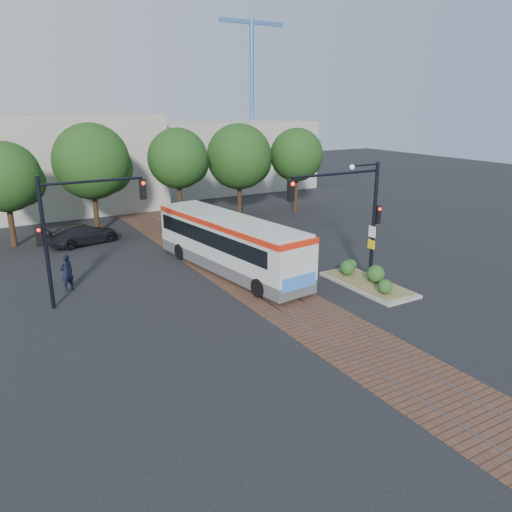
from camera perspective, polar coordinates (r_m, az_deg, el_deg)
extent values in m
plane|color=black|center=(23.99, 2.48, -4.74)|extent=(120.00, 120.00, 0.00)
cube|color=brown|center=(27.22, -2.06, -2.01)|extent=(3.60, 40.00, 0.01)
cube|color=slate|center=(26.90, -3.47, -2.26)|extent=(0.06, 40.00, 0.01)
cube|color=slate|center=(27.56, -0.68, -1.74)|extent=(0.06, 40.00, 0.01)
cylinder|color=#382314|center=(35.57, -26.14, 3.19)|extent=(0.36, 0.36, 2.86)
sphere|color=#163A12|center=(35.06, -26.80, 8.07)|extent=(4.40, 4.40, 4.40)
cylinder|color=#382314|center=(37.05, -17.82, 4.84)|extent=(0.36, 0.36, 3.12)
sphere|color=#163A12|center=(36.52, -18.32, 10.22)|extent=(5.20, 5.20, 5.20)
cylinder|color=#382314|center=(37.97, -8.69, 5.95)|extent=(0.36, 0.36, 3.39)
sphere|color=#163A12|center=(37.47, -8.92, 10.97)|extent=(4.40, 4.40, 4.40)
cylinder|color=#382314|center=(41.00, -1.90, 6.58)|extent=(0.36, 0.36, 2.86)
sphere|color=#163A12|center=(40.52, -1.95, 11.28)|extent=(5.20, 5.20, 5.20)
cylinder|color=#382314|center=(42.88, 4.55, 7.18)|extent=(0.36, 0.36, 3.12)
sphere|color=#163A12|center=(42.45, 4.65, 11.46)|extent=(4.40, 4.40, 4.40)
cube|color=#ADA899|center=(47.15, -25.40, 9.51)|extent=(22.00, 12.00, 8.00)
cube|color=#ADA899|center=(54.61, -3.92, 11.38)|extent=(18.00, 10.00, 7.00)
cylinder|color=#3F72B2|center=(60.69, -0.48, 17.19)|extent=(0.50, 0.50, 18.00)
cube|color=#3F72B2|center=(61.29, -0.50, 25.17)|extent=(8.00, 0.40, 0.40)
cube|color=#4B4B4E|center=(27.51, -3.01, -0.70)|extent=(3.76, 11.50, 0.66)
cube|color=silver|center=(27.16, -3.05, 1.76)|extent=(3.78, 11.51, 1.79)
cube|color=black|center=(27.31, -3.40, 2.46)|extent=(3.69, 10.39, 0.85)
cube|color=red|center=(26.90, -3.09, 3.89)|extent=(3.81, 11.51, 0.28)
cube|color=silver|center=(26.86, -3.09, 4.28)|extent=(3.65, 11.12, 0.13)
cube|color=black|center=(22.89, 4.76, -0.24)|extent=(1.51, 0.30, 0.85)
cube|color=#3675DA|center=(23.14, 4.96, -3.00)|extent=(2.06, 0.32, 0.66)
cube|color=orange|center=(27.27, 0.21, 0.62)|extent=(0.59, 4.21, 1.04)
cylinder|color=black|center=(23.83, 0.37, -3.66)|extent=(0.45, 0.98, 0.94)
cylinder|color=black|center=(25.13, 4.28, -2.59)|extent=(0.45, 0.98, 0.94)
cylinder|color=black|center=(29.91, -8.61, 0.50)|extent=(0.45, 0.98, 0.94)
cylinder|color=black|center=(30.96, -5.11, 1.20)|extent=(0.45, 0.98, 0.94)
cube|color=gray|center=(26.01, 12.65, -3.20)|extent=(2.20, 5.20, 0.15)
cube|color=olive|center=(25.97, 12.66, -2.96)|extent=(1.90, 4.80, 0.08)
sphere|color=#1E4719|center=(24.51, 14.55, -3.36)|extent=(0.70, 0.70, 0.70)
sphere|color=#1E4719|center=(25.87, 13.52, -1.95)|extent=(0.90, 0.90, 0.90)
sphere|color=#1E4719|center=(26.68, 10.39, -1.28)|extent=(0.80, 0.80, 0.80)
sphere|color=#1E4719|center=(27.51, 10.82, -0.96)|extent=(0.60, 0.60, 0.60)
cylinder|color=black|center=(25.46, 13.30, 3.70)|extent=(0.18, 0.18, 6.00)
cylinder|color=black|center=(23.36, 9.19, 9.26)|extent=(5.00, 0.12, 0.12)
cube|color=black|center=(21.96, 4.01, 7.49)|extent=(0.28, 0.22, 0.95)
sphere|color=#FF190C|center=(21.80, 4.23, 8.21)|extent=(0.18, 0.18, 0.18)
cube|color=black|center=(25.52, 13.72, 4.62)|extent=(0.26, 0.20, 0.90)
sphere|color=#FF190C|center=(25.37, 13.97, 5.23)|extent=(0.16, 0.16, 0.16)
cube|color=white|center=(25.35, 13.12, 2.72)|extent=(0.04, 0.45, 0.55)
cube|color=yellow|center=(25.51, 13.03, 1.31)|extent=(0.04, 0.45, 0.45)
cylinder|color=black|center=(24.43, 12.37, 10.13)|extent=(1.60, 0.08, 0.08)
sphere|color=silver|center=(23.91, 10.92, 9.95)|extent=(0.24, 0.24, 0.24)
cylinder|color=black|center=(23.61, -22.91, 1.21)|extent=(0.18, 0.18, 6.00)
cylinder|color=black|center=(23.46, -18.18, 8.13)|extent=(4.50, 0.12, 0.12)
cube|color=black|center=(24.10, -12.81, 7.45)|extent=(0.28, 0.22, 0.95)
sphere|color=#FF190C|center=(23.92, -12.76, 8.11)|extent=(0.18, 0.18, 0.18)
cube|color=black|center=(23.49, -23.55, 2.07)|extent=(0.26, 0.20, 0.90)
sphere|color=#FF190C|center=(23.30, -23.59, 2.71)|extent=(0.16, 0.16, 0.16)
imported|color=black|center=(26.21, -20.81, -1.80)|extent=(0.80, 0.67, 1.86)
imported|color=black|center=(34.63, -19.17, 2.37)|extent=(4.97, 2.98, 1.35)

